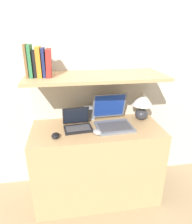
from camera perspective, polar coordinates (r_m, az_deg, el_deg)
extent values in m
plane|color=#9E8460|center=(2.12, 1.51, -27.07)|extent=(12.00, 12.00, 0.00)
cube|color=beige|center=(2.02, -1.28, 10.65)|extent=(6.00, 0.05, 2.40)
cube|color=tan|center=(2.05, 0.23, -14.26)|extent=(1.20, 0.54, 0.78)
cube|color=beige|center=(2.17, -0.98, -4.98)|extent=(1.20, 0.04, 1.22)
cube|color=tan|center=(1.75, -0.09, 10.17)|extent=(1.20, 0.48, 0.03)
ellipsoid|color=#2D2D33|center=(2.04, 12.83, -0.61)|extent=(0.13, 0.13, 0.11)
cylinder|color=tan|center=(2.01, 13.01, 1.42)|extent=(0.02, 0.02, 0.04)
cone|color=silver|center=(1.98, 13.23, 3.80)|extent=(0.20, 0.20, 0.13)
cube|color=slate|center=(1.84, 5.24, -4.23)|extent=(0.34, 0.29, 0.02)
cube|color=#47474C|center=(1.83, 5.36, -4.06)|extent=(0.30, 0.20, 0.00)
cube|color=slate|center=(1.95, 3.81, 1.81)|extent=(0.33, 0.11, 0.27)
cube|color=navy|center=(1.94, 3.86, 1.81)|extent=(0.30, 0.10, 0.23)
cube|color=black|center=(1.81, -5.16, -4.81)|extent=(0.26, 0.19, 0.02)
cube|color=#47474C|center=(1.80, -5.13, -4.58)|extent=(0.23, 0.13, 0.00)
cube|color=black|center=(1.86, -5.76, -0.97)|extent=(0.25, 0.05, 0.16)
cube|color=black|center=(1.85, -5.73, -1.01)|extent=(0.22, 0.05, 0.14)
ellipsoid|color=#99999E|center=(1.72, 0.35, -5.71)|extent=(0.09, 0.11, 0.04)
ellipsoid|color=black|center=(1.70, -11.50, -6.62)|extent=(0.08, 0.09, 0.04)
cube|color=gray|center=(1.99, -1.98, -0.31)|extent=(0.11, 0.05, 0.14)
cube|color=#59595B|center=(1.96, -1.88, -0.61)|extent=(0.08, 0.00, 0.10)
cube|color=brown|center=(1.73, -19.21, 13.64)|extent=(0.02, 0.13, 0.26)
cube|color=#2D7042|center=(1.73, -18.16, 13.69)|extent=(0.03, 0.15, 0.25)
cube|color=black|center=(1.72, -17.04, 13.06)|extent=(0.02, 0.12, 0.21)
cube|color=orange|center=(1.72, -15.94, 13.60)|extent=(0.04, 0.15, 0.24)
cube|color=navy|center=(1.71, -14.69, 13.56)|extent=(0.02, 0.14, 0.23)
cube|color=#A82823|center=(1.71, -13.35, 13.53)|extent=(0.05, 0.18, 0.22)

